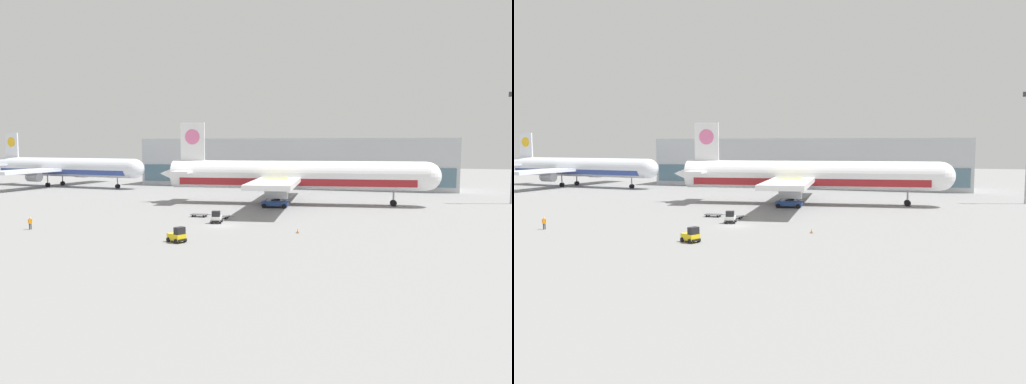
{
  "view_description": "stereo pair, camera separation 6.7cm",
  "coord_description": "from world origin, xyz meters",
  "views": [
    {
      "loc": [
        26.82,
        -70.41,
        12.48
      ],
      "look_at": [
        1.48,
        13.55,
        4.0
      ],
      "focal_mm": 35.0,
      "sensor_mm": 36.0,
      "label": 1
    },
    {
      "loc": [
        26.89,
        -70.39,
        12.48
      ],
      "look_at": [
        1.48,
        13.55,
        4.0
      ],
      "focal_mm": 35.0,
      "sensor_mm": 36.0,
      "label": 2
    }
  ],
  "objects": [
    {
      "name": "baggage_tug_mid",
      "position": [
        -0.83,
        -13.44,
        0.88
      ],
      "size": [
        2.81,
        2.47,
        2.0
      ],
      "rotation": [
        0.0,
        0.0,
        -0.47
      ],
      "color": "yellow",
      "rests_on": "ground_plane"
    },
    {
      "name": "baggage_dolly_second",
      "position": [
        -2.71,
        7.07,
        0.39
      ],
      "size": [
        3.75,
        1.69,
        0.48
      ],
      "rotation": [
        0.0,
        0.0,
        0.07
      ],
      "color": "#56565B",
      "rests_on": "ground_plane"
    },
    {
      "name": "airplane_distant",
      "position": [
        -69.71,
        53.26,
        5.45
      ],
      "size": [
        54.21,
        45.28,
        15.87
      ],
      "rotation": [
        0.0,
        0.0,
        -0.08
      ],
      "color": "silver",
      "rests_on": "ground_plane"
    },
    {
      "name": "baggage_tug_foreground",
      "position": [
        -1.69,
        2.43,
        0.88
      ],
      "size": [
        2.08,
        2.69,
        2.0
      ],
      "rotation": [
        0.0,
        0.0,
        -1.35
      ],
      "color": "silver",
      "rests_on": "ground_plane"
    },
    {
      "name": "traffic_cone_near",
      "position": [
        12.45,
        -2.53,
        0.32
      ],
      "size": [
        0.4,
        0.4,
        0.65
      ],
      "color": "black",
      "rests_on": "ground_plane"
    },
    {
      "name": "airplane_main",
      "position": [
        4.14,
        30.01,
        5.84
      ],
      "size": [
        57.94,
        48.62,
        17.0
      ],
      "rotation": [
        0.0,
        0.0,
        0.13
      ],
      "color": "white",
      "rests_on": "ground_plane"
    },
    {
      "name": "baggage_dolly_lead",
      "position": [
        -6.99,
        7.94,
        0.39
      ],
      "size": [
        3.75,
        1.69,
        0.48
      ],
      "rotation": [
        0.0,
        0.0,
        0.07
      ],
      "color": "#56565B",
      "rests_on": "ground_plane"
    },
    {
      "name": "ground_plane",
      "position": [
        0.0,
        0.0,
        0.0
      ],
      "size": [
        400.0,
        400.0,
        0.0
      ],
      "primitive_type": "plane",
      "color": "gray"
    },
    {
      "name": "ground_crew_near",
      "position": [
        -25.64,
        -10.97,
        1.09
      ],
      "size": [
        0.41,
        0.44,
        1.84
      ],
      "rotation": [
        0.0,
        0.0,
        3.97
      ],
      "color": "black",
      "rests_on": "ground_plane"
    },
    {
      "name": "terminal_building",
      "position": [
        -5.08,
        73.56,
        6.99
      ],
      "size": [
        90.0,
        18.2,
        14.0
      ],
      "color": "#B2B7BC",
      "rests_on": "ground_plane"
    },
    {
      "name": "scissor_lift_loader",
      "position": [
        2.21,
        24.05,
        2.21
      ],
      "size": [
        5.54,
        3.94,
        5.88
      ],
      "rotation": [
        0.0,
        0.0,
        0.13
      ],
      "color": "#284C99",
      "rests_on": "ground_plane"
    }
  ]
}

